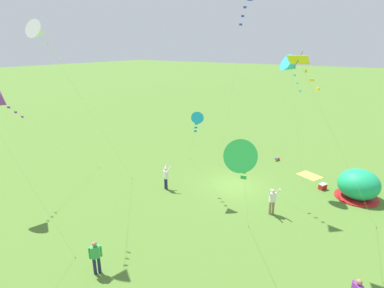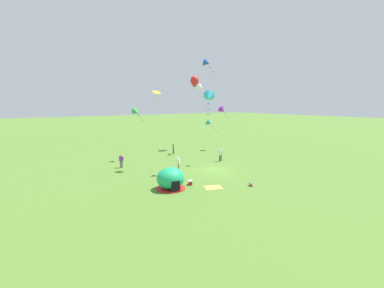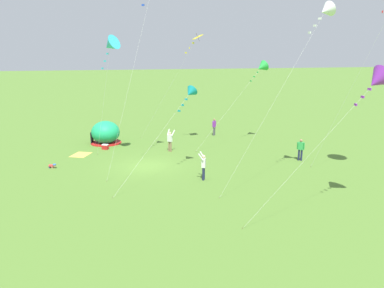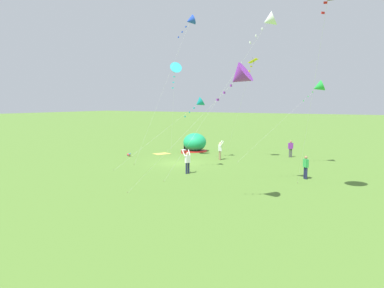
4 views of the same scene
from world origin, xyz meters
name	(u,v)px [view 1 (image 1 of 4)]	position (x,y,z in m)	size (l,w,h in m)	color
ground_plane	(234,185)	(0.00, 0.00, 0.00)	(300.00, 300.00, 0.00)	#517A2D
popup_tent	(359,185)	(-8.00, -2.93, 1.00)	(2.81, 2.81, 2.10)	#1EAD6B
picnic_blanket	(310,176)	(-4.39, -5.01, 0.01)	(1.70, 1.30, 0.01)	gold
cooler_box	(323,187)	(-5.76, -3.01, 0.22)	(0.58, 0.64, 0.44)	red
toddler_crawling	(277,159)	(-1.07, -6.84, 0.18)	(0.40, 0.55, 0.32)	red
person_arms_raised	(272,200)	(-3.76, 2.40, 1.00)	(0.71, 0.69, 1.89)	#8C7251
person_with_toddler	(96,256)	(1.25, 11.90, 0.96)	(0.42, 0.48, 1.72)	#1E2347
person_center_field	(166,177)	(3.92, 3.33, 1.00)	(0.72, 0.63, 1.89)	#1E2347
kite_cyan	(291,66)	(-2.79, -2.19, 8.82)	(2.28, 2.41, 9.57)	silver
kite_green	(242,157)	(-5.32, 11.16, 6.94)	(2.85, 7.37, 7.57)	silver
kite_purple	(0,101)	(10.55, 10.52, 6.96)	(1.35, 7.94, 7.72)	silver
kite_white	(39,32)	(5.65, 10.37, 10.72)	(2.21, 7.58, 11.30)	silver
kite_yellow	(303,68)	(-5.31, 4.95, 9.19)	(4.74, 5.10, 9.88)	silver
kite_teal	(197,119)	(1.46, 2.98, 5.56)	(5.01, 6.30, 6.08)	silver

